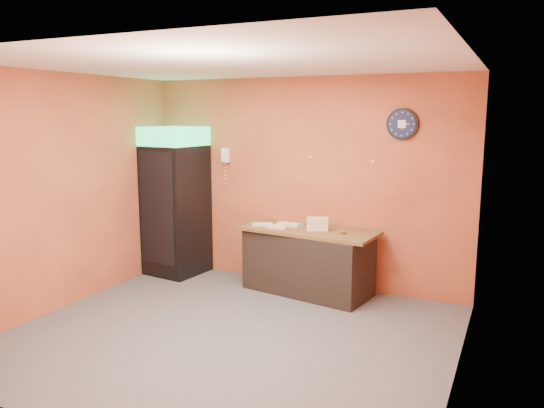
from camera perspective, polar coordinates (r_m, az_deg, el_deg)
The scene contains 15 objects.
floor at distance 5.80m, azimuth -4.41°, elevation -13.89°, with size 4.50×4.50×0.00m, color #47474C.
back_wall at distance 7.18m, azimuth 3.35°, elevation 2.34°, with size 4.50×0.02×2.80m, color #CA5F38.
left_wall at distance 6.79m, azimuth -21.32°, elevation 1.26°, with size 0.02×4.00×2.80m, color #CA5F38.
right_wall at distance 4.72m, azimuth 19.86°, elevation -2.14°, with size 0.02×4.00×2.80m, color #CA5F38.
ceiling at distance 5.34m, azimuth -4.82°, elevation 14.83°, with size 4.50×4.00×0.02m, color white.
beverage_cooler at distance 7.77m, azimuth -10.51°, elevation 0.10°, with size 0.83×0.84×2.13m.
prep_counter at distance 6.98m, azimuth 3.88°, elevation -6.26°, with size 1.61×0.72×0.81m, color black.
wall_clock at distance 6.72m, azimuth 13.85°, elevation 8.36°, with size 0.39×0.06×0.39m.
wall_phone at distance 7.61m, azimuth -5.04°, elevation 5.25°, with size 0.11×0.10×0.21m.
butcher_paper at distance 6.87m, azimuth 3.92°, elevation -2.86°, with size 1.77×0.74×0.04m, color brown.
sub_roll_stack at distance 6.77m, azimuth 4.89°, elevation -2.15°, with size 0.29×0.19×0.17m.
wrapped_sandwich_left at distance 7.05m, azimuth -1.04°, elevation -2.20°, with size 0.26×0.10×0.04m, color silver.
wrapped_sandwich_mid at distance 6.89m, azimuth 0.55°, elevation -2.46°, with size 0.27×0.11×0.04m, color silver.
wrapped_sandwich_right at distance 7.02m, azimuth 1.78°, elevation -2.22°, with size 0.31×0.12×0.04m, color silver.
kitchen_tool at distance 6.98m, azimuth 3.51°, elevation -2.21°, with size 0.07×0.07×0.07m, color silver.
Camera 1 is at (2.65, -4.61, 2.33)m, focal length 35.00 mm.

